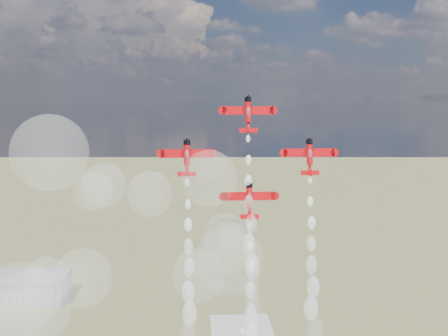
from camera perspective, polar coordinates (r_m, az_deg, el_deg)
name	(u,v)px	position (r m, az deg, el deg)	size (l,w,h in m)	color
hangar	(22,287)	(323.17, -21.16, -12.03)	(50.00, 28.00, 13.00)	gray
plane_lead	(248,114)	(127.86, 2.64, 5.93)	(12.58, 4.24, 8.91)	red
plane_left	(187,157)	(125.88, -4.05, 1.21)	(12.58, 4.24, 8.91)	red
plane_right	(310,156)	(129.18, 9.30, 1.29)	(12.58, 4.24, 8.91)	red
plane_slot	(249,200)	(126.32, 2.78, -3.46)	(12.58, 4.24, 8.91)	red
smoke_trail_lead	(250,307)	(129.30, 2.86, -14.89)	(5.63, 11.89, 53.52)	white
drifted_smoke_cloud	(110,250)	(138.39, -12.27, -8.67)	(72.80, 34.48, 56.24)	white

